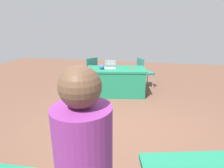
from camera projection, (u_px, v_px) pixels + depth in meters
ground_plane at (119, 134)px, 3.46m from camera, size 14.40×14.40×0.00m
table_foreground at (116, 81)px, 5.36m from camera, size 1.79×1.11×0.77m
chair_tucked_right at (90, 70)px, 6.08m from camera, size 0.61×0.61×0.94m
chair_aisle at (144, 71)px, 5.94m from camera, size 0.60×0.60×0.95m
laptop_silver at (110, 67)px, 5.28m from camera, size 0.35×0.33×0.21m
yarn_ball at (102, 67)px, 5.13m from camera, size 0.14×0.14×0.14m
scissors_red at (132, 68)px, 5.23m from camera, size 0.18×0.12×0.01m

